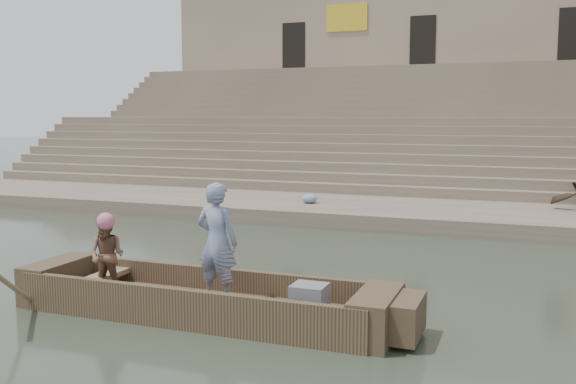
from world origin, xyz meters
The scene contains 12 objects.
ground centered at (0.00, 0.00, 0.00)m, with size 120.00×120.00×0.00m, color #2B3628.
lower_landing centered at (0.00, 8.00, 0.20)m, with size 32.00×4.00×0.40m, color #81715C.
mid_landing centered at (0.00, 15.50, 1.40)m, with size 32.00×3.00×2.80m, color #81715C.
upper_landing centered at (0.00, 22.50, 2.60)m, with size 32.00×3.00×5.20m, color #81715C.
ghat_steps centered at (0.00, 17.19, 1.80)m, with size 32.00×11.00×5.20m.
building_wall centered at (0.00, 26.50, 5.60)m, with size 32.00×5.07×11.20m.
main_rowboat centered at (-1.07, -1.28, 0.11)m, with size 5.00×1.30×0.22m, color brown.
rowboat_trim centered at (-0.86, -1.29, 0.31)m, with size 6.04×2.63×1.82m.
standing_man centered at (-0.86, -1.19, 1.08)m, with size 0.63×0.41×1.72m, color navy.
rowing_man centered at (-2.57, -1.44, 0.80)m, with size 0.56×0.44×1.15m, color #226743.
television centered at (0.55, -1.28, 0.42)m, with size 0.46×0.42×0.40m.
cloth_bundles centered at (3.71, 8.36, 0.53)m, with size 12.87×1.77×0.26m.
Camera 1 is at (3.21, -9.08, 2.87)m, focal length 39.38 mm.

